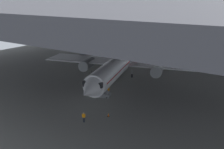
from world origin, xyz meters
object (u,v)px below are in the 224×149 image
airplane_main (119,64)px  crew_worker_near_nose (84,117)px  traffic_cone_orange (108,115)px  boarding_stairs (100,92)px  crew_worker_by_stairs (108,90)px

airplane_main → crew_worker_near_nose: 22.28m
traffic_cone_orange → boarding_stairs: bearing=135.8°
boarding_stairs → crew_worker_by_stairs: 1.90m
boarding_stairs → traffic_cone_orange: bearing=-44.2°
crew_worker_by_stairs → traffic_cone_orange: crew_worker_by_stairs is taller
crew_worker_near_nose → airplane_main: bearing=108.9°
traffic_cone_orange → airplane_main: bearing=118.0°
airplane_main → traffic_cone_orange: bearing=-62.0°
airplane_main → traffic_cone_orange: airplane_main is taller
boarding_stairs → crew_worker_by_stairs: bearing=59.7°
boarding_stairs → traffic_cone_orange: (6.51, -6.32, -0.46)m
boarding_stairs → crew_worker_by_stairs: (0.95, 1.63, 0.18)m
boarding_stairs → crew_worker_near_nose: size_ratio=2.96×
boarding_stairs → crew_worker_near_nose: boarding_stairs is taller
boarding_stairs → traffic_cone_orange: size_ratio=8.11×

